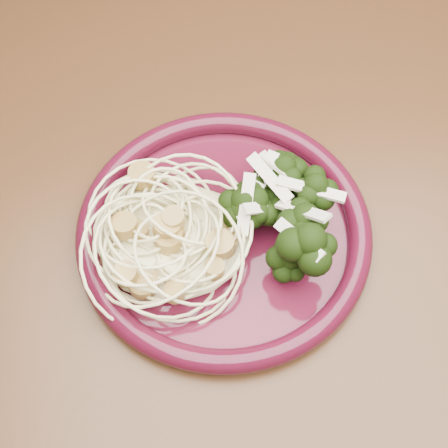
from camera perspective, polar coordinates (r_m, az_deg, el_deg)
dining_table at (r=0.66m, az=-11.20°, el=-2.44°), size 1.20×0.80×0.75m
dinner_plate at (r=0.53m, az=-0.00°, el=-0.59°), size 0.27×0.27×0.02m
spaghetti_pile at (r=0.52m, az=-4.63°, el=-0.99°), size 0.14×0.12×0.03m
scallop_cluster at (r=0.49m, az=-4.90°, el=0.95°), size 0.13×0.13×0.04m
broccoli_pile at (r=0.52m, az=5.62°, el=1.77°), size 0.10×0.15×0.05m
onion_garnish at (r=0.50m, az=5.92°, el=3.67°), size 0.07×0.10×0.05m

